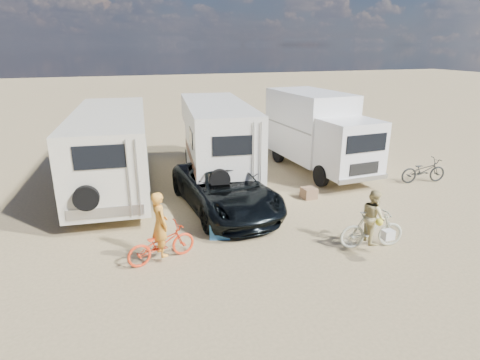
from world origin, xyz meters
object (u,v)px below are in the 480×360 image
object	(u,v)px
box_truck	(320,133)
bike_parked	(423,171)
rv_main	(217,142)
crate	(309,193)
rider_man	(160,230)
cooler	(220,230)
bike_woman	(372,229)
rv_left	(112,151)
dark_suv	(225,188)
bike_man	(161,244)
rider_woman	(373,222)

from	to	relation	value
box_truck	bike_parked	bearing A→B (deg)	-44.12
rv_main	crate	world-z (taller)	rv_main
rider_man	cooler	xyz separation A→B (m)	(1.79, 0.79, -0.63)
bike_woman	bike_parked	bearing A→B (deg)	-42.58
rv_left	bike_woman	size ratio (longest dim) A/B	4.62
rv_main	dark_suv	distance (m)	3.43
dark_suv	crate	size ratio (longest dim) A/B	11.11
box_truck	bike_woman	bearing A→B (deg)	-110.36
cooler	rv_left	bearing A→B (deg)	133.39
dark_suv	bike_parked	xyz separation A→B (m)	(8.48, 0.16, -0.25)
bike_parked	crate	world-z (taller)	bike_parked
bike_parked	cooler	bearing A→B (deg)	111.01
bike_man	crate	size ratio (longest dim) A/B	3.74
bike_parked	crate	distance (m)	5.27
rv_left	rider_man	world-z (taller)	rv_left
bike_man	rider_man	bearing A→B (deg)	-14.61
box_truck	rv_left	bearing A→B (deg)	174.56
cooler	box_truck	bearing A→B (deg)	56.32
box_truck	rider_woman	distance (m)	7.32
box_truck	dark_suv	world-z (taller)	box_truck
bike_woman	rv_main	bearing A→B (deg)	29.04
crate	box_truck	bearing A→B (deg)	55.86
rv_main	bike_woman	world-z (taller)	rv_main
bike_woman	dark_suv	bearing A→B (deg)	48.53
dark_suv	cooler	world-z (taller)	dark_suv
dark_suv	bike_woman	distance (m)	4.97
cooler	crate	world-z (taller)	cooler
rv_main	rider_woman	bearing A→B (deg)	-64.22
bike_woman	rv_left	bearing A→B (deg)	52.35
rv_left	bike_parked	bearing A→B (deg)	-10.07
bike_woman	rider_man	world-z (taller)	rider_man
rider_man	box_truck	bearing A→B (deg)	-67.97
rv_left	rider_man	bearing A→B (deg)	-76.27
box_truck	cooler	xyz separation A→B (m)	(-5.99, -5.00, -1.47)
bike_man	bike_woman	distance (m)	5.71
rv_left	rider_woman	xyz separation A→B (m)	(6.54, -7.31, -0.74)
rv_main	rider_woman	size ratio (longest dim) A/B	4.65
dark_suv	cooler	bearing A→B (deg)	-114.96
rv_main	crate	distance (m)	4.35
box_truck	dark_suv	xyz separation A→B (m)	(-5.24, -3.01, -0.94)
box_truck	bike_man	world-z (taller)	box_truck
bike_woman	crate	xyz separation A→B (m)	(0.17, 3.95, -0.35)
rv_left	bike_man	distance (m)	6.33
rv_main	dark_suv	xyz separation A→B (m)	(-0.65, -3.27, -0.83)
rv_left	bike_woman	bearing A→B (deg)	-43.11
bike_man	box_truck	bearing A→B (deg)	-67.97
dark_suv	crate	xyz separation A→B (m)	(3.22, 0.04, -0.56)
crate	rv_main	bearing A→B (deg)	128.50
rider_woman	crate	bearing A→B (deg)	8.12
rv_main	bike_woman	xyz separation A→B (m)	(2.40, -7.18, -1.04)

